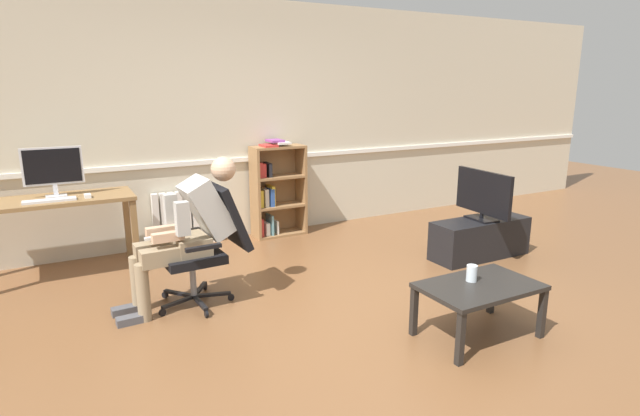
# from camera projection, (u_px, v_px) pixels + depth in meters

# --- Properties ---
(ground_plane) EXTENTS (18.00, 18.00, 0.00)m
(ground_plane) POSITION_uv_depth(u_px,v_px,m) (356.00, 322.00, 3.87)
(ground_plane) COLOR brown
(back_wall) EXTENTS (12.00, 0.13, 2.70)m
(back_wall) POSITION_uv_depth(u_px,v_px,m) (234.00, 122.00, 5.81)
(back_wall) COLOR beige
(back_wall) RESTS_ON ground_plane
(computer_desk) EXTENTS (1.39, 0.58, 0.76)m
(computer_desk) POSITION_uv_depth(u_px,v_px,m) (54.00, 210.00, 4.65)
(computer_desk) COLOR olive
(computer_desk) RESTS_ON ground_plane
(imac_monitor) EXTENTS (0.51, 0.14, 0.46)m
(imac_monitor) POSITION_uv_depth(u_px,v_px,m) (53.00, 168.00, 4.65)
(imac_monitor) COLOR silver
(imac_monitor) RESTS_ON computer_desk
(keyboard) EXTENTS (0.43, 0.12, 0.02)m
(keyboard) POSITION_uv_depth(u_px,v_px,m) (50.00, 200.00, 4.50)
(keyboard) COLOR silver
(keyboard) RESTS_ON computer_desk
(computer_mouse) EXTENTS (0.06, 0.10, 0.03)m
(computer_mouse) POSITION_uv_depth(u_px,v_px,m) (88.00, 196.00, 4.66)
(computer_mouse) COLOR white
(computer_mouse) RESTS_ON computer_desk
(bookshelf) EXTENTS (0.63, 0.29, 1.15)m
(bookshelf) POSITION_uv_depth(u_px,v_px,m) (274.00, 191.00, 6.01)
(bookshelf) COLOR olive
(bookshelf) RESTS_ON ground_plane
(radiator) EXTENTS (0.75, 0.08, 0.62)m
(radiator) POSITION_uv_depth(u_px,v_px,m) (188.00, 218.00, 5.68)
(radiator) COLOR white
(radiator) RESTS_ON ground_plane
(office_chair) EXTENTS (0.78, 0.62, 0.98)m
(office_chair) POSITION_uv_depth(u_px,v_px,m) (209.00, 240.00, 4.15)
(office_chair) COLOR black
(office_chair) RESTS_ON ground_plane
(person_seated) EXTENTS (1.04, 0.40, 1.20)m
(person_seated) POSITION_uv_depth(u_px,v_px,m) (187.00, 229.00, 4.04)
(person_seated) COLOR #937F60
(person_seated) RESTS_ON ground_plane
(tv_stand) EXTENTS (1.09, 0.37, 0.40)m
(tv_stand) POSITION_uv_depth(u_px,v_px,m) (480.00, 238.00, 5.31)
(tv_stand) COLOR black
(tv_stand) RESTS_ON ground_plane
(tv_screen) EXTENTS (0.22, 0.76, 0.51)m
(tv_screen) POSITION_uv_depth(u_px,v_px,m) (483.00, 195.00, 5.20)
(tv_screen) COLOR black
(tv_screen) RESTS_ON tv_stand
(coffee_table) EXTENTS (0.83, 0.53, 0.40)m
(coffee_table) POSITION_uv_depth(u_px,v_px,m) (479.00, 291.00, 3.58)
(coffee_table) COLOR black
(coffee_table) RESTS_ON ground_plane
(drinking_glass) EXTENTS (0.08, 0.08, 0.12)m
(drinking_glass) POSITION_uv_depth(u_px,v_px,m) (472.00, 273.00, 3.61)
(drinking_glass) COLOR silver
(drinking_glass) RESTS_ON coffee_table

